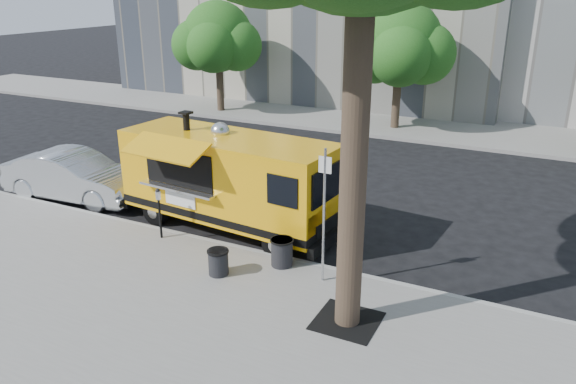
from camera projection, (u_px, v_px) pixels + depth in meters
name	position (u px, v px, depth m)	size (l,w,h in m)	color
ground	(290.00, 245.00, 14.28)	(120.00, 120.00, 0.00)	black
sidewalk	(199.00, 322.00, 10.90)	(60.00, 6.00, 0.15)	gray
curb	(273.00, 257.00, 13.47)	(60.00, 0.14, 0.16)	#999993
far_sidewalk	(421.00, 127.00, 25.58)	(60.00, 5.00, 0.15)	gray
tree_well	(347.00, 321.00, 10.79)	(1.20, 1.20, 0.02)	black
far_tree_a	(218.00, 37.00, 27.44)	(3.42, 3.42, 5.36)	#33261C
far_tree_b	(400.00, 43.00, 24.01)	(3.60, 3.60, 5.50)	#33261C
sign_post	(324.00, 208.00, 11.69)	(0.28, 0.06, 3.00)	silver
parking_meter	(159.00, 207.00, 14.05)	(0.11, 0.11, 1.33)	black
food_truck	(227.00, 179.00, 14.73)	(6.34, 3.12, 3.04)	#FFB10D
sedan	(74.00, 176.00, 17.07)	(1.57, 4.50, 1.48)	silver
trash_bin_left	(282.00, 252.00, 12.82)	(0.54, 0.54, 0.65)	black
trash_bin_right	(218.00, 261.00, 12.44)	(0.49, 0.49, 0.58)	black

